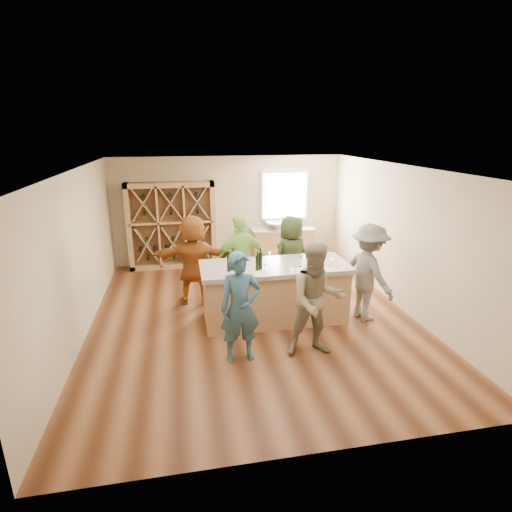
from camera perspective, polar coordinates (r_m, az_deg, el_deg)
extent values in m
cube|color=brown|center=(7.81, -0.45, -8.91)|extent=(6.00, 7.00, 0.10)
cube|color=white|center=(7.01, -0.51, 12.81)|extent=(6.00, 7.00, 0.10)
cube|color=#C7B290|center=(10.70, -3.89, 6.60)|extent=(6.00, 0.10, 2.80)
cube|color=#C7B290|center=(4.09, 8.63, -12.45)|extent=(6.00, 0.10, 2.80)
cube|color=#C7B290|center=(7.40, -24.42, 0.01)|extent=(0.10, 7.00, 2.80)
cube|color=#C7B290|center=(8.36, 20.58, 2.37)|extent=(0.10, 7.00, 2.80)
cube|color=white|center=(10.84, 4.11, 8.62)|extent=(1.30, 0.06, 1.30)
cube|color=white|center=(10.80, 4.15, 8.59)|extent=(1.18, 0.01, 1.18)
cube|color=tan|center=(10.42, -11.91, 4.27)|extent=(2.20, 0.45, 2.20)
cube|color=tan|center=(10.84, 3.80, 1.47)|extent=(1.60, 0.58, 0.86)
cube|color=#A09683|center=(10.72, 3.85, 3.84)|extent=(1.70, 0.62, 0.06)
imported|color=silver|center=(10.65, 2.82, 4.44)|extent=(0.54, 0.54, 0.19)
cylinder|color=silver|center=(10.81, 2.60, 4.94)|extent=(0.02, 0.02, 0.30)
cube|color=tan|center=(7.50, 2.67, -5.45)|extent=(2.60, 1.00, 1.00)
cube|color=#A09683|center=(7.31, 2.73, -1.55)|extent=(2.72, 1.12, 0.08)
cylinder|color=black|center=(6.93, -3.89, -1.07)|extent=(0.09, 0.09, 0.28)
cylinder|color=black|center=(6.93, -2.39, -1.07)|extent=(0.08, 0.08, 0.27)
cylinder|color=black|center=(6.97, 0.19, -0.97)|extent=(0.09, 0.09, 0.27)
cylinder|color=black|center=(7.03, 0.62, -0.69)|extent=(0.09, 0.09, 0.30)
cone|color=white|center=(6.81, 1.29, -1.89)|extent=(0.08, 0.08, 0.16)
cone|color=white|center=(6.93, 5.67, -1.64)|extent=(0.08, 0.08, 0.16)
cone|color=white|center=(7.06, 9.33, -1.28)|extent=(0.08, 0.08, 0.20)
cone|color=white|center=(7.20, 6.31, -0.80)|extent=(0.09, 0.09, 0.19)
cone|color=white|center=(7.30, 10.67, -0.85)|extent=(0.06, 0.06, 0.16)
cube|color=white|center=(6.83, 0.77, -2.55)|extent=(0.25, 0.32, 0.00)
cube|color=white|center=(7.02, 5.85, -2.08)|extent=(0.29, 0.36, 0.00)
cube|color=white|center=(7.18, 10.43, -1.84)|extent=(0.20, 0.27, 0.00)
imported|color=#335972|center=(6.08, -2.25, -7.36)|extent=(0.67, 0.51, 1.74)
imported|color=gray|center=(6.27, 8.68, -6.25)|extent=(0.92, 0.54, 1.85)
imported|color=slate|center=(7.64, 15.74, -2.31)|extent=(0.85, 1.29, 1.84)
imported|color=#8CC64C|center=(8.06, -2.15, -0.57)|extent=(1.17, 0.77, 1.84)
imported|color=#263319|center=(8.41, 5.04, -0.17)|extent=(1.01, 0.85, 1.76)
imported|color=#994C19|center=(8.15, -8.89, -0.55)|extent=(1.79, 0.85, 1.85)
cone|color=white|center=(7.44, 2.01, -0.13)|extent=(0.07, 0.07, 0.18)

